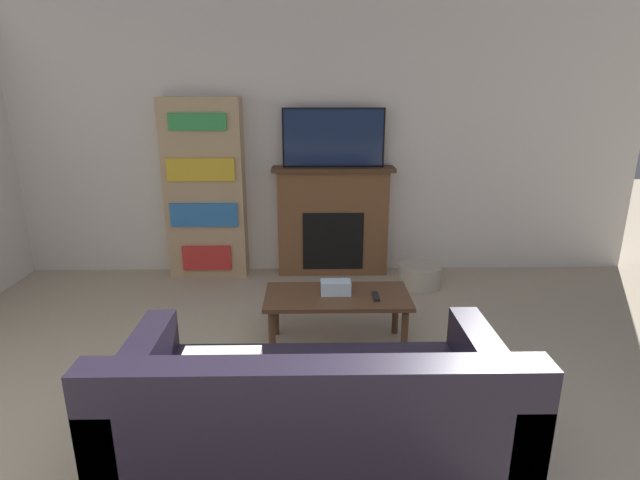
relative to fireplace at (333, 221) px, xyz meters
The scene contains 9 objects.
wall_back 0.85m from the fireplace, 152.71° to the left, with size 6.80×0.06×2.70m.
fireplace is the anchor object (origin of this frame).
tv 0.84m from the fireplace, 90.00° to the right, with size 1.00×0.03×0.57m.
couch 2.86m from the fireplace, 94.35° to the right, with size 1.90×0.99×0.83m.
coffee_table 1.57m from the fireplace, 91.18° to the right, with size 1.06×0.51×0.41m.
tissue_box 1.54m from the fireplace, 91.61° to the right, with size 0.22×0.12×0.10m.
remote_control 1.64m from the fireplace, 81.45° to the right, with size 0.04×0.15×0.02m.
bookshelf 1.32m from the fireplace, behind, with size 0.78×0.29×1.79m.
storage_basket 1.03m from the fireplace, 24.66° to the right, with size 0.41×0.41×0.21m.
Camera 1 is at (0.06, -1.36, 1.87)m, focal length 28.00 mm.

